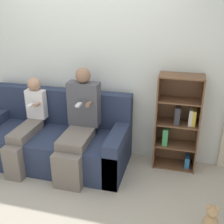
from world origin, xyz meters
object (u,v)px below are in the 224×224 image
(couch, at_px, (54,140))
(bookshelf, at_px, (178,123))
(teddy_bear, at_px, (211,219))
(adult_seated, at_px, (79,122))
(child_seated, at_px, (27,125))

(couch, distance_m, bookshelf, 1.68)
(bookshelf, xyz_separation_m, teddy_bear, (0.41, -1.11, -0.48))
(adult_seated, xyz_separation_m, child_seated, (-0.72, -0.05, -0.10))
(couch, xyz_separation_m, teddy_bear, (2.03, -0.80, -0.16))
(adult_seated, distance_m, child_seated, 0.72)
(child_seated, bearing_deg, bookshelf, 13.35)
(couch, bearing_deg, bookshelf, 10.80)
(bookshelf, bearing_deg, teddy_bear, -69.79)
(bookshelf, height_order, teddy_bear, bookshelf)
(adult_seated, relative_size, bookshelf, 1.05)
(teddy_bear, bearing_deg, bookshelf, 110.21)
(couch, relative_size, child_seated, 1.77)
(child_seated, distance_m, bookshelf, 1.97)
(child_seated, xyz_separation_m, teddy_bear, (2.33, -0.65, -0.43))
(couch, xyz_separation_m, adult_seated, (0.41, -0.10, 0.37))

